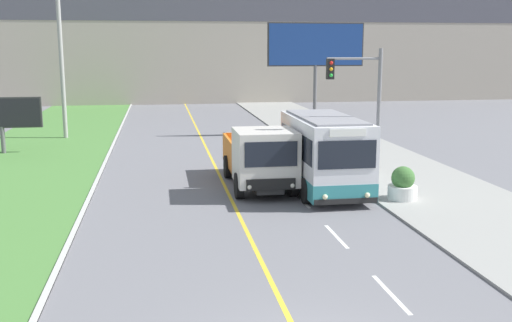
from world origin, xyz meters
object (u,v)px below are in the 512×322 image
Objects in this scene: traffic_light_mast at (364,103)px; billboard_small at (1,114)px; city_bus at (325,154)px; utility_pole_far at (61,58)px; planter_round_near at (403,185)px; planter_round_second at (360,164)px; billboard_large at (316,48)px; dump_truck at (262,159)px.

traffic_light_mast reaches higher than billboard_small.
city_bus is 21.86m from utility_pole_far.
billboard_small is at bearing 142.65° from city_bus.
planter_round_near is (1.22, -1.40, -3.10)m from traffic_light_mast.
traffic_light_mast reaches higher than planter_round_second.
utility_pole_far is 16.69m from billboard_large.
planter_round_second is at bearing -44.06° from utility_pole_far.
utility_pole_far is 6.80m from billboard_small.
traffic_light_mast is (14.26, -17.83, -1.48)m from utility_pole_far.
city_bus is at bearing -12.89° from dump_truck.
planter_round_near reaches higher than planter_round_second.
dump_truck is 1.15× the size of traffic_light_mast.
utility_pole_far reaches higher than billboard_large.
traffic_light_mast is at bearing 131.11° from planter_round_near.
planter_round_second is (15.28, -14.79, -4.60)m from utility_pole_far.
dump_truck is at bearing 154.28° from planter_round_near.
dump_truck is at bearing -112.27° from billboard_large.
billboard_small is (-15.45, 11.79, 0.64)m from city_bus.
planter_round_second is (-1.35, -13.46, -5.25)m from billboard_large.
billboard_small is 22.75m from planter_round_near.
utility_pole_far is 2.34× the size of billboard_small.
billboard_large reaches higher than planter_round_near.
traffic_light_mast is 3.61m from planter_round_near.
billboard_small is 3.54× the size of planter_round_second.
traffic_light_mast is (3.95, -1.09, 2.40)m from dump_truck.
utility_pole_far is 8.28× the size of planter_round_second.
traffic_light_mast is at bearing -108.42° from planter_round_second.
utility_pole_far is at bearing 135.94° from planter_round_second.
city_bus reaches higher than planter_round_second.
traffic_light_mast is at bearing -19.91° from city_bus.
billboard_small reaches higher than planter_round_second.
billboard_large is (3.78, 15.99, 4.27)m from city_bus.
planter_round_near is at bearing -25.72° from dump_truck.
planter_round_near is at bearing -87.36° from planter_round_second.
utility_pole_far is 22.88m from traffic_light_mast.
planter_round_near is (15.48, -19.22, -4.58)m from utility_pole_far.
utility_pole_far is (-12.84, 17.31, 3.62)m from city_bus.
planter_round_second is (1.01, 3.04, -3.12)m from traffic_light_mast.
billboard_large is at bearing 76.70° from city_bus.
billboard_large is at bearing 86.35° from planter_round_near.
billboard_large is at bearing 81.87° from traffic_light_mast.
city_bus is at bearing 144.10° from planter_round_near.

